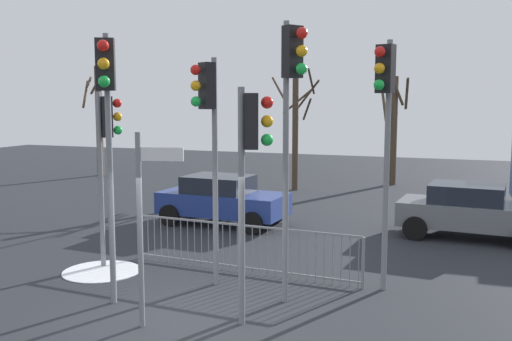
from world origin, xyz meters
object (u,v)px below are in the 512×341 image
(traffic_light_rear_right, at_px, (291,100))
(bare_tree_right, at_px, (99,114))
(traffic_light_mid_right, at_px, (106,139))
(traffic_light_mid_left, at_px, (385,110))
(direction_sign_post, at_px, (143,220))
(bare_tree_centre, at_px, (296,127))
(car_grey_near, at_px, (470,210))
(traffic_light_rear_left, at_px, (107,109))
(traffic_light_foreground_right, at_px, (251,152))
(car_blue_mid, at_px, (222,199))
(bare_tree_left, at_px, (394,128))
(traffic_light_foreground_left, at_px, (208,120))

(traffic_light_rear_right, distance_m, bare_tree_right, 19.98)
(traffic_light_mid_right, height_order, traffic_light_mid_left, traffic_light_mid_left)
(direction_sign_post, relative_size, bare_tree_centre, 0.65)
(car_grey_near, distance_m, bare_tree_centre, 9.56)
(direction_sign_post, height_order, bare_tree_centre, bare_tree_centre)
(traffic_light_rear_left, xyz_separation_m, traffic_light_foreground_right, (2.68, 0.06, -0.69))
(bare_tree_centre, bearing_deg, car_grey_near, -43.18)
(traffic_light_foreground_right, relative_size, car_blue_mid, 1.01)
(traffic_light_rear_right, height_order, bare_tree_left, traffic_light_rear_right)
(traffic_light_mid_right, distance_m, bare_tree_centre, 12.08)
(traffic_light_rear_right, distance_m, car_blue_mid, 7.66)
(traffic_light_mid_left, xyz_separation_m, traffic_light_foreground_right, (-1.79, -2.43, -0.66))
(traffic_light_rear_left, bearing_deg, car_grey_near, -155.52)
(direction_sign_post, bearing_deg, traffic_light_mid_left, 30.00)
(traffic_light_rear_right, distance_m, traffic_light_foreground_right, 1.46)
(car_grey_near, bearing_deg, traffic_light_mid_left, -102.51)
(car_grey_near, bearing_deg, traffic_light_foreground_right, -109.33)
(traffic_light_mid_left, bearing_deg, bare_tree_centre, -48.03)
(traffic_light_rear_right, bearing_deg, traffic_light_rear_left, -34.73)
(bare_tree_left, bearing_deg, traffic_light_mid_left, -83.55)
(traffic_light_rear_left, relative_size, bare_tree_centre, 0.99)
(traffic_light_mid_left, distance_m, bare_tree_right, 20.20)
(traffic_light_mid_left, relative_size, car_blue_mid, 1.25)
(traffic_light_mid_right, bearing_deg, car_grey_near, 78.31)
(traffic_light_mid_left, bearing_deg, traffic_light_mid_right, 20.96)
(traffic_light_rear_left, relative_size, traffic_light_rear_right, 0.96)
(bare_tree_centre, bearing_deg, traffic_light_rear_left, -86.97)
(traffic_light_foreground_right, bearing_deg, bare_tree_centre, 174.07)
(bare_tree_left, bearing_deg, traffic_light_mid_right, -106.29)
(bare_tree_left, bearing_deg, traffic_light_foreground_right, -90.44)
(traffic_light_foreground_left, relative_size, traffic_light_rear_left, 0.93)
(traffic_light_mid_right, height_order, direction_sign_post, traffic_light_mid_right)
(traffic_light_rear_left, xyz_separation_m, bare_tree_centre, (-0.75, 14.23, -0.95))
(bare_tree_right, bearing_deg, traffic_light_foreground_right, -47.83)
(traffic_light_foreground_right, relative_size, car_grey_near, 1.01)
(traffic_light_mid_right, height_order, car_blue_mid, traffic_light_mid_right)
(traffic_light_rear_right, relative_size, direction_sign_post, 1.59)
(bare_tree_right, bearing_deg, traffic_light_rear_left, -53.98)
(traffic_light_rear_left, distance_m, bare_tree_right, 18.93)
(traffic_light_foreground_left, relative_size, car_blue_mid, 1.17)
(traffic_light_mid_right, xyz_separation_m, car_grey_near, (7.64, 5.63, -2.10))
(traffic_light_rear_left, height_order, bare_tree_left, traffic_light_rear_left)
(traffic_light_foreground_right, distance_m, bare_tree_right, 20.57)
(direction_sign_post, height_order, bare_tree_left, bare_tree_left)
(traffic_light_foreground_left, bearing_deg, car_grey_near, -93.58)
(traffic_light_foreground_right, relative_size, bare_tree_centre, 0.79)
(traffic_light_rear_right, distance_m, direction_sign_post, 3.30)
(traffic_light_rear_right, distance_m, car_grey_near, 7.86)
(traffic_light_mid_right, relative_size, traffic_light_foreground_left, 0.86)
(traffic_light_mid_left, distance_m, traffic_light_foreground_right, 3.09)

